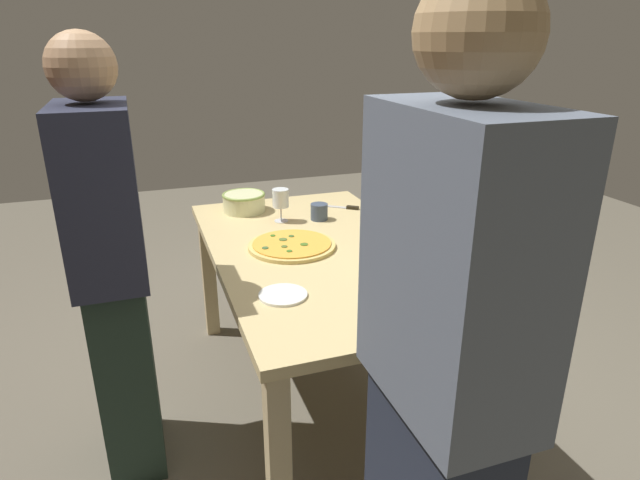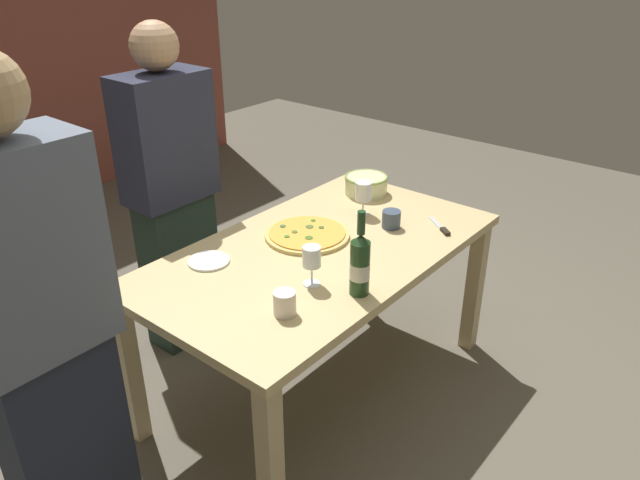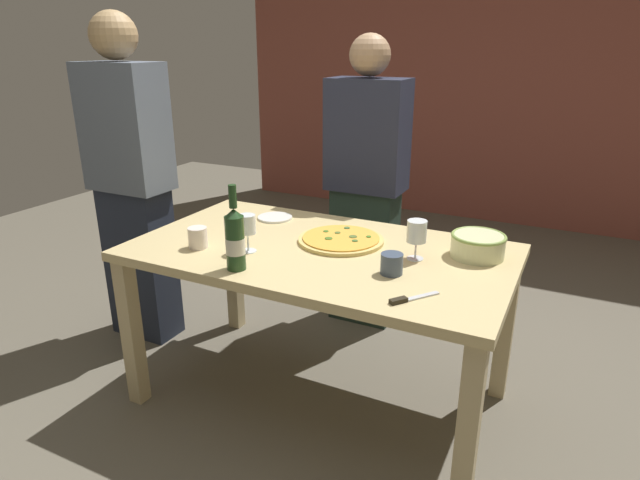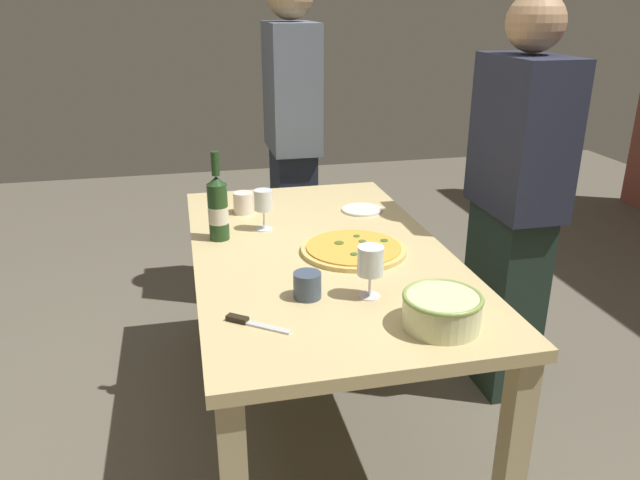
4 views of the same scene
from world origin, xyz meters
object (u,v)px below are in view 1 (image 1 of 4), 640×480
object	(u,v)px
pizza	(292,245)
person_guest_left	(444,386)
wine_bottle	(414,226)
wine_glass_by_bottle	(281,200)
wine_glass_near_pizza	(382,238)
side_plate	(283,295)
pizza_knife	(345,207)
cup_ceramic	(421,274)
dining_table	(320,268)
person_host	(112,271)
serving_bowl	(244,201)
cup_amber	(319,212)

from	to	relation	value
pizza	person_guest_left	xyz separation A→B (m)	(-1.21, 0.00, 0.12)
wine_bottle	wine_glass_by_bottle	xyz separation A→B (m)	(0.59, 0.41, -0.01)
pizza	wine_glass_near_pizza	xyz separation A→B (m)	(-0.30, -0.28, 0.10)
pizza	side_plate	distance (m)	0.46
side_plate	pizza	bearing A→B (deg)	-20.19
pizza_knife	wine_glass_by_bottle	bearing A→B (deg)	103.53
pizza	person_guest_left	world-z (taller)	person_guest_left
wine_bottle	person_guest_left	size ratio (longest dim) A/B	0.19
wine_glass_near_pizza	side_plate	size ratio (longest dim) A/B	0.93
cup_ceramic	dining_table	bearing A→B (deg)	25.56
cup_ceramic	person_guest_left	distance (m)	0.78
wine_glass_near_pizza	side_plate	xyz separation A→B (m)	(-0.13, 0.44, -0.11)
wine_glass_by_bottle	person_guest_left	distance (m)	1.57
pizza	pizza_knife	size ratio (longest dim) A/B	2.20
person_host	wine_glass_near_pizza	bearing A→B (deg)	-15.89
serving_bowl	side_plate	xyz separation A→B (m)	(-1.00, 0.07, -0.05)
pizza	pizza_knife	world-z (taller)	pizza
serving_bowl	pizza_knife	bearing A→B (deg)	-104.03
wine_bottle	cup_amber	xyz separation A→B (m)	(0.55, 0.22, -0.08)
wine_glass_near_pizza	side_plate	distance (m)	0.47
dining_table	pizza	xyz separation A→B (m)	(0.05, 0.11, 0.10)
cup_amber	cup_ceramic	xyz separation A→B (m)	(-0.83, -0.10, 0.00)
wine_glass_near_pizza	wine_glass_by_bottle	bearing A→B (deg)	19.45
cup_amber	dining_table	bearing A→B (deg)	161.47
dining_table	pizza	bearing A→B (deg)	67.28
wine_glass_near_pizza	person_host	bearing A→B (deg)	82.65
wine_glass_by_bottle	side_plate	world-z (taller)	wine_glass_by_bottle
cup_amber	side_plate	xyz separation A→B (m)	(-0.75, 0.39, -0.04)
dining_table	wine_glass_by_bottle	xyz separation A→B (m)	(0.40, 0.06, 0.20)
side_plate	person_host	xyz separation A→B (m)	(0.26, 0.56, 0.06)
pizza	side_plate	bearing A→B (deg)	159.81
pizza	cup_amber	distance (m)	0.39
pizza	person_host	bearing A→B (deg)	103.45
dining_table	person_guest_left	world-z (taller)	person_guest_left
wine_glass_by_bottle	wine_bottle	bearing A→B (deg)	-145.31
wine_glass_near_pizza	serving_bowl	bearing A→B (deg)	22.95
cup_ceramic	person_guest_left	world-z (taller)	person_guest_left
pizza	cup_ceramic	xyz separation A→B (m)	(-0.52, -0.34, 0.03)
serving_bowl	cup_amber	bearing A→B (deg)	-128.27
wine_bottle	wine_glass_by_bottle	bearing A→B (deg)	34.69
pizza	cup_amber	world-z (taller)	cup_amber
person_host	person_guest_left	distance (m)	1.26
dining_table	person_guest_left	bearing A→B (deg)	174.36
serving_bowl	cup_amber	world-z (taller)	serving_bowl
wine_bottle	pizza_knife	distance (m)	0.69
serving_bowl	person_host	world-z (taller)	person_host
dining_table	serving_bowl	xyz separation A→B (m)	(0.62, 0.20, 0.15)
cup_amber	side_plate	size ratio (longest dim) A/B	0.49
dining_table	cup_ceramic	distance (m)	0.54
pizza	wine_glass_by_bottle	size ratio (longest dim) A/B	2.31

